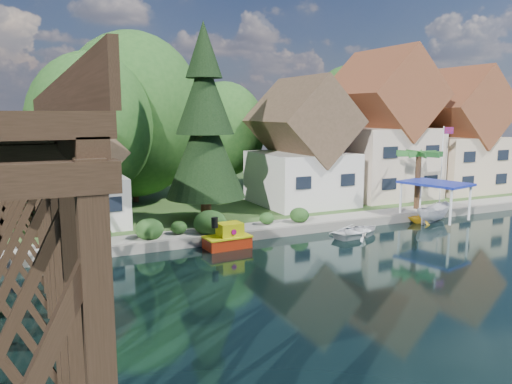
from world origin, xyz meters
The scene contains 18 objects.
ground centered at (0.00, 0.00, 0.00)m, with size 140.00×140.00×0.00m, color black.
bank centered at (0.00, 34.00, 0.25)m, with size 140.00×52.00×0.50m, color #2A451B.
seawall centered at (4.00, 8.00, 0.31)m, with size 60.00×0.40×0.62m, color slate.
promenade centered at (6.00, 9.30, 0.53)m, with size 50.00×2.60×0.06m, color gray.
trestle_bridge centered at (-16.00, 5.17, 5.35)m, with size 4.12×44.18×9.30m.
house_left centered at (7.00, 16.00, 5.14)m, with size 7.64×8.64×11.02m.
house_center centered at (16.00, 16.50, 6.42)m, with size 8.65×9.18×13.89m.
house_right centered at (25.00, 16.00, 5.78)m, with size 8.15×8.64×12.45m.
shed centered at (-11.00, 14.50, 3.83)m, with size 5.09×5.40×7.85m.
bg_trees centered at (1.00, 21.25, 7.29)m, with size 49.90×13.30×10.57m.
shrubs centered at (-4.60, 9.26, 1.23)m, with size 15.76×2.47×1.70m.
conifer centered at (-2.91, 12.84, 7.40)m, with size 5.82×5.82×14.34m.
palm_tree centered at (14.36, 9.60, 4.97)m, with size 3.76×3.76×5.12m.
flagpole centered at (18.02, 10.56, 4.66)m, with size 1.06×0.19×6.79m.
tugboat centered at (-3.61, 6.84, 0.63)m, with size 3.01×1.78×2.11m.
boat_white_a centered at (5.70, 5.89, 0.43)m, with size 2.94×4.12×0.85m, color silver.
boat_canopy centered at (13.78, 7.06, 1.34)m, with size 4.44×5.54×3.13m.
boat_yellow centered at (12.61, 7.17, 0.58)m, with size 1.88×2.18×1.15m, color gold.
Camera 1 is at (-14.94, -21.55, 8.49)m, focal length 35.00 mm.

